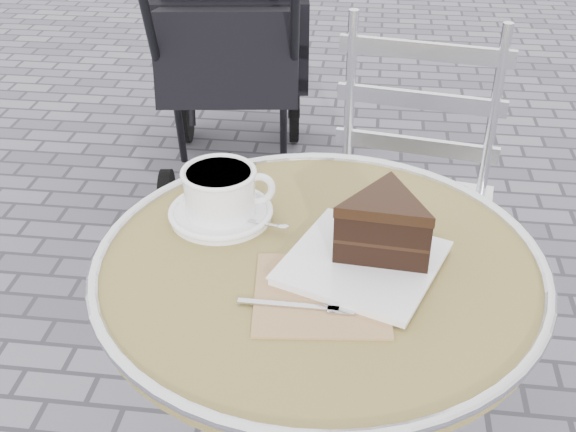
# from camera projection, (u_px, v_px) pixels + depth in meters

# --- Properties ---
(cafe_table) EXTENTS (0.72, 0.72, 0.74)m
(cafe_table) POSITION_uv_depth(u_px,v_px,m) (317.00, 339.00, 1.22)
(cafe_table) COLOR silver
(cafe_table) RESTS_ON ground
(cappuccino_set) EXTENTS (0.20, 0.17, 0.09)m
(cappuccino_set) POSITION_uv_depth(u_px,v_px,m) (221.00, 197.00, 1.22)
(cappuccino_set) COLOR white
(cappuccino_set) RESTS_ON cafe_table
(cake_plate_set) EXTENTS (0.34, 0.32, 0.12)m
(cake_plate_set) POSITION_uv_depth(u_px,v_px,m) (378.00, 235.00, 1.10)
(cake_plate_set) COLOR #A27959
(cake_plate_set) RESTS_ON cafe_table
(bistro_chair) EXTENTS (0.47, 0.47, 0.91)m
(bistro_chair) POSITION_uv_depth(u_px,v_px,m) (411.00, 167.00, 1.75)
(bistro_chair) COLOR silver
(bistro_chair) RESTS_ON ground
(baby_stroller) EXTENTS (0.63, 1.14, 1.13)m
(baby_stroller) POSITION_uv_depth(u_px,v_px,m) (233.00, 46.00, 2.65)
(baby_stroller) COLOR black
(baby_stroller) RESTS_ON ground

